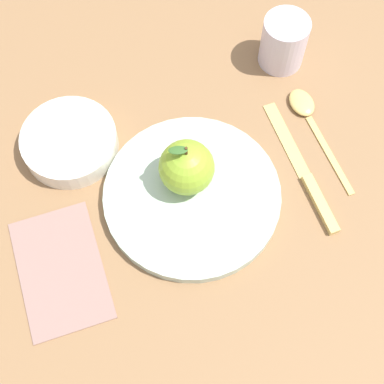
% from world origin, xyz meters
% --- Properties ---
extents(ground_plane, '(2.40, 2.40, 0.00)m').
position_xyz_m(ground_plane, '(0.00, 0.00, 0.00)').
color(ground_plane, olive).
extents(dinner_plate, '(0.24, 0.24, 0.02)m').
position_xyz_m(dinner_plate, '(0.02, 0.01, 0.01)').
color(dinner_plate, '#B2C6B2').
rests_on(dinner_plate, ground_plane).
extents(apple, '(0.07, 0.07, 0.09)m').
position_xyz_m(apple, '(0.02, -0.01, 0.05)').
color(apple, '#8CB22D').
rests_on(apple, dinner_plate).
extents(side_bowl, '(0.13, 0.13, 0.03)m').
position_xyz_m(side_bowl, '(0.18, -0.09, 0.02)').
color(side_bowl, silver).
rests_on(side_bowl, ground_plane).
extents(cup, '(0.07, 0.07, 0.08)m').
position_xyz_m(cup, '(-0.14, -0.21, 0.04)').
color(cup, silver).
rests_on(cup, ground_plane).
extents(knife, '(0.07, 0.21, 0.01)m').
position_xyz_m(knife, '(-0.14, -0.01, 0.00)').
color(knife, '#D8B766').
rests_on(knife, ground_plane).
extents(spoon, '(0.07, 0.18, 0.01)m').
position_xyz_m(spoon, '(-0.16, -0.11, 0.01)').
color(spoon, '#D8B766').
rests_on(spoon, ground_plane).
extents(linen_napkin, '(0.14, 0.18, 0.00)m').
position_xyz_m(linen_napkin, '(0.19, 0.09, 0.00)').
color(linen_napkin, gray).
rests_on(linen_napkin, ground_plane).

